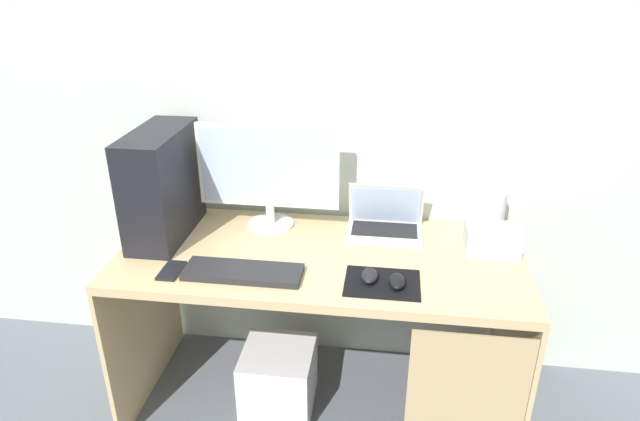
# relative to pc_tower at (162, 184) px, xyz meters

# --- Properties ---
(ground_plane) EXTENTS (8.00, 8.00, 0.00)m
(ground_plane) POSITION_rel_pc_tower_xyz_m (0.64, -0.08, -0.95)
(ground_plane) COLOR slate
(wall_back) EXTENTS (4.00, 0.05, 2.60)m
(wall_back) POSITION_rel_pc_tower_xyz_m (0.64, 0.30, 0.36)
(wall_back) COLOR beige
(wall_back) RESTS_ON ground_plane
(desk) EXTENTS (1.53, 0.68, 0.73)m
(desk) POSITION_rel_pc_tower_xyz_m (0.65, -0.09, -0.36)
(desk) COLOR tan
(desk) RESTS_ON ground_plane
(pc_tower) EXTENTS (0.18, 0.43, 0.43)m
(pc_tower) POSITION_rel_pc_tower_xyz_m (0.00, 0.00, 0.00)
(pc_tower) COLOR black
(pc_tower) RESTS_ON desk
(monitor) EXTENTS (0.57, 0.19, 0.44)m
(monitor) POSITION_rel_pc_tower_xyz_m (0.40, 0.12, 0.02)
(monitor) COLOR white
(monitor) RESTS_ON desk
(laptop) EXTENTS (0.30, 0.21, 0.20)m
(laptop) POSITION_rel_pc_tower_xyz_m (0.87, 0.14, -0.18)
(laptop) COLOR silver
(laptop) RESTS_ON desk
(speaker) EXTENTS (0.09, 0.09, 0.18)m
(speaker) POSITION_rel_pc_tower_xyz_m (1.30, 0.18, -0.13)
(speaker) COLOR silver
(speaker) RESTS_ON desk
(projector) EXTENTS (0.20, 0.14, 0.10)m
(projector) POSITION_rel_pc_tower_xyz_m (1.28, 0.02, -0.17)
(projector) COLOR #B7BCC6
(projector) RESTS_ON desk
(keyboard) EXTENTS (0.42, 0.14, 0.02)m
(keyboard) POSITION_rel_pc_tower_xyz_m (0.39, -0.27, -0.20)
(keyboard) COLOR #232326
(keyboard) RESTS_ON desk
(mousepad) EXTENTS (0.26, 0.20, 0.00)m
(mousepad) POSITION_rel_pc_tower_xyz_m (0.88, -0.26, -0.21)
(mousepad) COLOR black
(mousepad) RESTS_ON desk
(mouse_left) EXTENTS (0.06, 0.10, 0.03)m
(mouse_left) POSITION_rel_pc_tower_xyz_m (0.83, -0.25, -0.19)
(mouse_left) COLOR black
(mouse_left) RESTS_ON mousepad
(mouse_right) EXTENTS (0.06, 0.10, 0.03)m
(mouse_right) POSITION_rel_pc_tower_xyz_m (0.93, -0.28, -0.19)
(mouse_right) COLOR black
(mouse_right) RESTS_ON mousepad
(cell_phone) EXTENTS (0.07, 0.13, 0.01)m
(cell_phone) POSITION_rel_pc_tower_xyz_m (0.13, -0.29, -0.21)
(cell_phone) COLOR black
(cell_phone) RESTS_ON desk
(subwoofer) EXTENTS (0.29, 0.29, 0.29)m
(subwoofer) POSITION_rel_pc_tower_xyz_m (0.47, -0.14, -0.80)
(subwoofer) COLOR silver
(subwoofer) RESTS_ON ground_plane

